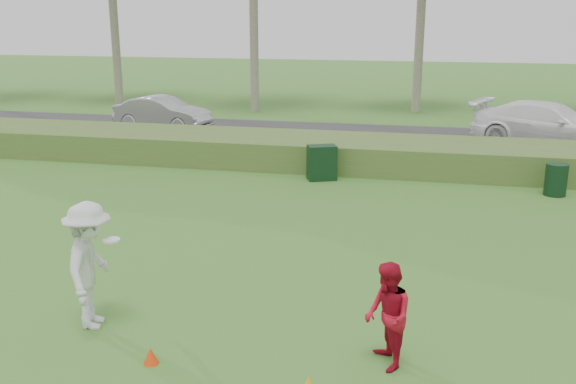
% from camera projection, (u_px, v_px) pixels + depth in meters
% --- Properties ---
extents(ground, '(120.00, 120.00, 0.00)m').
position_uv_depth(ground, '(231.00, 343.00, 9.79)').
color(ground, '#346B23').
rests_on(ground, ground).
extents(reed_strip, '(80.00, 3.00, 0.90)m').
position_uv_depth(reed_strip, '(342.00, 153.00, 20.94)').
color(reed_strip, '#446528').
rests_on(reed_strip, ground).
extents(park_road, '(80.00, 6.00, 0.06)m').
position_uv_depth(park_road, '(359.00, 137.00, 25.75)').
color(park_road, '#2D2D2D').
rests_on(park_road, ground).
extents(player_white, '(1.06, 1.47, 2.06)m').
position_uv_depth(player_white, '(90.00, 265.00, 10.08)').
color(player_white, silver).
rests_on(player_white, ground).
extents(player_red, '(0.83, 0.92, 1.55)m').
position_uv_depth(player_red, '(388.00, 316.00, 8.95)').
color(player_red, '#AE0E24').
rests_on(player_red, ground).
extents(cone_orange, '(0.22, 0.22, 0.25)m').
position_uv_depth(cone_orange, '(151.00, 356.00, 9.19)').
color(cone_orange, '#EB3C0C').
rests_on(cone_orange, ground).
extents(cone_yellow, '(0.21, 0.21, 0.23)m').
position_uv_depth(cone_yellow, '(309.00, 384.00, 8.50)').
color(cone_yellow, gold).
rests_on(cone_yellow, ground).
extents(utility_cabinet, '(0.98, 0.81, 1.05)m').
position_uv_depth(utility_cabinet, '(322.00, 163.00, 19.20)').
color(utility_cabinet, black).
rests_on(utility_cabinet, ground).
extents(trash_bin, '(0.72, 0.72, 0.89)m').
position_uv_depth(trash_bin, '(556.00, 180.00, 17.58)').
color(trash_bin, black).
rests_on(trash_bin, ground).
extents(car_mid, '(4.37, 2.19, 1.38)m').
position_uv_depth(car_mid, '(163.00, 113.00, 27.22)').
color(car_mid, '#B3B4B8').
rests_on(car_mid, park_road).
extents(car_right, '(6.04, 4.29, 1.62)m').
position_uv_depth(car_right, '(550.00, 125.00, 23.57)').
color(car_right, white).
rests_on(car_right, park_road).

